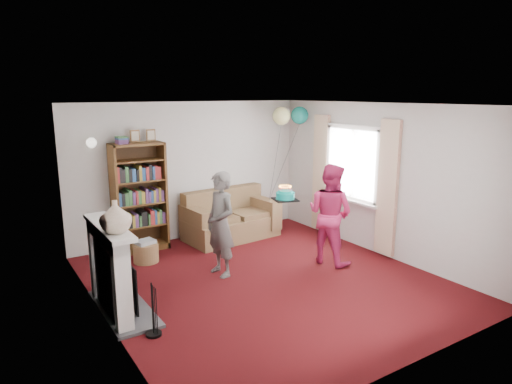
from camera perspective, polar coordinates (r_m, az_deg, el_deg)
ground at (r=6.70m, az=1.24°, el=-11.01°), size 5.00×5.00×0.00m
wall_back at (r=8.47m, az=-8.22°, el=2.66°), size 4.50×0.02×2.50m
wall_left at (r=5.43m, az=-18.97°, el=-3.38°), size 0.02×5.00×2.50m
wall_right at (r=7.78m, az=15.25°, el=1.48°), size 0.02×5.00×2.50m
ceiling at (r=6.16m, az=1.35°, el=10.92°), size 4.50×5.00×0.01m
fireplace at (r=5.87m, az=-17.28°, el=-9.67°), size 0.55×1.80×1.12m
window_bay at (r=8.16m, az=11.87°, el=1.81°), size 0.14×2.02×2.20m
wall_sconce at (r=7.70m, az=-19.89°, el=5.83°), size 0.16×0.23×0.16m
bookcase at (r=7.97m, az=-14.46°, el=-0.73°), size 0.87×0.42×2.06m
sofa at (r=8.54m, az=-3.35°, el=-3.46°), size 1.68×0.89×0.89m
wicker_basket at (r=7.55m, az=-13.60°, el=-7.29°), size 0.40×0.40×0.36m
person_striped at (r=6.69m, az=-4.44°, el=-4.03°), size 0.42×0.60×1.55m
person_magenta at (r=7.25m, az=9.24°, el=-2.71°), size 0.80×0.91×1.59m
birthday_cake at (r=7.01m, az=3.67°, el=-0.47°), size 0.35×0.35×0.22m
balloons at (r=8.90m, az=4.34°, el=9.50°), size 1.02×0.38×1.73m
mantel_vase at (r=5.30m, az=-17.16°, el=-2.96°), size 0.42×0.42×0.37m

